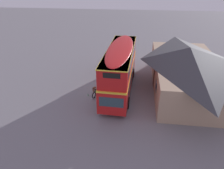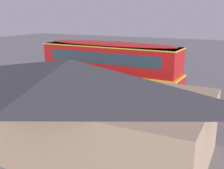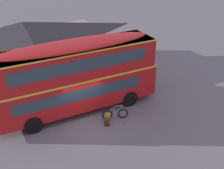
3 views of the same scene
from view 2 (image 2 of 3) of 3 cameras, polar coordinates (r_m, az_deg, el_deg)
The scene contains 6 objects.
ground_plane at distance 22.23m, azimuth 1.53°, elevation -3.17°, with size 120.00×120.00×0.00m, color slate.
double_decker_bus at distance 20.50m, azimuth -0.50°, elevation 2.97°, with size 10.89×2.96×4.79m.
touring_bicycle at distance 23.62m, azimuth -1.35°, elevation -1.17°, with size 1.62×0.72×1.03m.
backpack_on_ground at distance 23.66m, azimuth 0.76°, elevation -1.36°, with size 0.39×0.37×0.55m.
water_bottle_green_metal at distance 24.53m, azimuth -0.84°, elevation -1.21°, with size 0.07×0.07×0.23m.
pub_building at distance 14.12m, azimuth -8.49°, elevation -3.80°, with size 13.92×7.06×4.58m.
Camera 2 is at (-9.00, 19.19, 6.70)m, focal length 43.97 mm.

